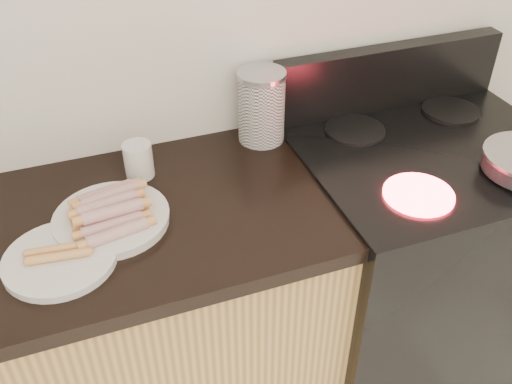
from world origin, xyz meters
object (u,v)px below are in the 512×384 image
object	(u,v)px
mug	(139,160)
main_plate	(112,220)
side_plate	(60,259)
canister	(261,106)
stove	(410,264)

from	to	relation	value
mug	main_plate	bearing A→B (deg)	-120.47
side_plate	canister	size ratio (longest dim) A/B	1.18
stove	mug	world-z (taller)	mug
stove	side_plate	bearing A→B (deg)	-175.07
canister	mug	bearing A→B (deg)	-170.49
canister	mug	xyz separation A→B (m)	(-0.37, -0.06, -0.06)
stove	side_plate	size ratio (longest dim) A/B	3.61
side_plate	canister	bearing A→B (deg)	28.97
stove	mug	distance (m)	0.97
stove	canister	distance (m)	0.75
main_plate	stove	bearing A→B (deg)	-0.39
main_plate	canister	bearing A→B (deg)	26.61
stove	main_plate	distance (m)	1.02
main_plate	side_plate	xyz separation A→B (m)	(-0.13, -0.10, -0.00)
main_plate	side_plate	bearing A→B (deg)	-143.23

